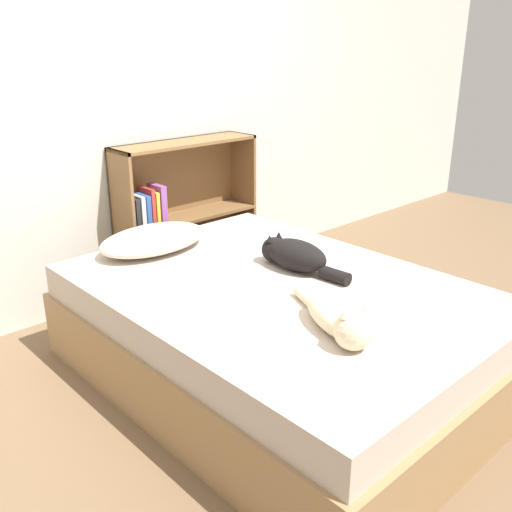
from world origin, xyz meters
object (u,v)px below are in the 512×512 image
Objects in this scene: cat_light at (339,320)px; cat_dark at (294,255)px; bookshelf at (179,214)px; bed at (277,333)px; pillow at (154,239)px.

cat_dark is at bearing 171.25° from cat_light.
cat_light is at bearing -106.26° from bookshelf.
cat_light is 0.69m from cat_dark.
bookshelf is at bearing -11.16° from cat_dark.
cat_light reaches higher than cat_dark.
cat_dark is at bearing 23.83° from bed.
pillow is at bearing 101.69° from bed.
bed is 0.86m from pillow.
cat_light is at bearing 143.51° from cat_dark.
bed is at bearing -105.18° from bookshelf.
cat_dark reaches higher than pillow.
cat_dark is at bearing -96.93° from bookshelf.
bookshelf is (0.51, 1.74, -0.06)m from cat_light.
cat_dark is 0.53× the size of bookshelf.
cat_dark is (0.36, -0.70, 0.01)m from pillow.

